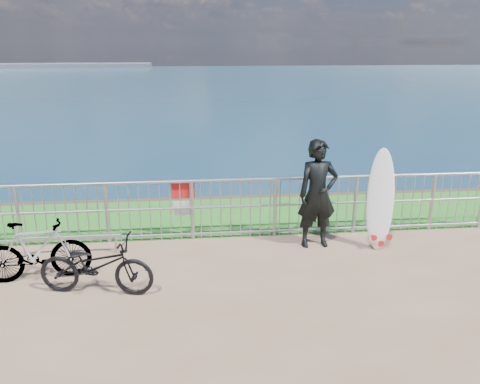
{
  "coord_description": "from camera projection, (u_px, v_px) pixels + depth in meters",
  "views": [
    {
      "loc": [
        -0.43,
        -6.32,
        3.42
      ],
      "look_at": [
        0.32,
        1.2,
        1.0
      ],
      "focal_mm": 35.0,
      "sensor_mm": 36.0,
      "label": 1
    }
  ],
  "objects": [
    {
      "name": "bicycle_far",
      "position": [
        36.0,
        251.0,
        6.94
      ],
      "size": [
        1.6,
        0.64,
        0.94
      ],
      "primitive_type": "imported",
      "rotation": [
        0.0,
        0.0,
        1.7
      ],
      "color": "black",
      "rests_on": "ground"
    },
    {
      "name": "bike_rack",
      "position": [
        70.0,
        239.0,
        7.8
      ],
      "size": [
        1.7,
        0.05,
        0.36
      ],
      "color": "#999BA1",
      "rests_on": "ground"
    },
    {
      "name": "seascape",
      "position": [
        50.0,
        68.0,
        143.91
      ],
      "size": [
        260.0,
        260.0,
        5.0
      ],
      "color": "brown",
      "rests_on": "ground"
    },
    {
      "name": "surfboard",
      "position": [
        380.0,
        203.0,
        7.99
      ],
      "size": [
        0.55,
        0.51,
        1.74
      ],
      "color": "white",
      "rests_on": "ground"
    },
    {
      "name": "bicycle_near",
      "position": [
        96.0,
        265.0,
        6.57
      ],
      "size": [
        1.71,
        0.85,
        0.86
      ],
      "primitive_type": "imported",
      "rotation": [
        0.0,
        0.0,
        1.4
      ],
      "color": "black",
      "rests_on": "ground"
    },
    {
      "name": "railing",
      "position": [
        221.0,
        208.0,
        8.41
      ],
      "size": [
        10.06,
        0.1,
        1.13
      ],
      "color": "#999BA1",
      "rests_on": "ground"
    },
    {
      "name": "surfer",
      "position": [
        318.0,
        194.0,
        7.99
      ],
      "size": [
        0.72,
        0.5,
        1.89
      ],
      "primitive_type": "imported",
      "rotation": [
        0.0,
        0.0,
        0.07
      ],
      "color": "black",
      "rests_on": "ground"
    },
    {
      "name": "grass_strip",
      "position": [
        217.0,
        216.0,
        9.63
      ],
      "size": [
        120.0,
        120.0,
        0.0
      ],
      "primitive_type": "plane",
      "color": "#227720",
      "rests_on": "ground"
    }
  ]
}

